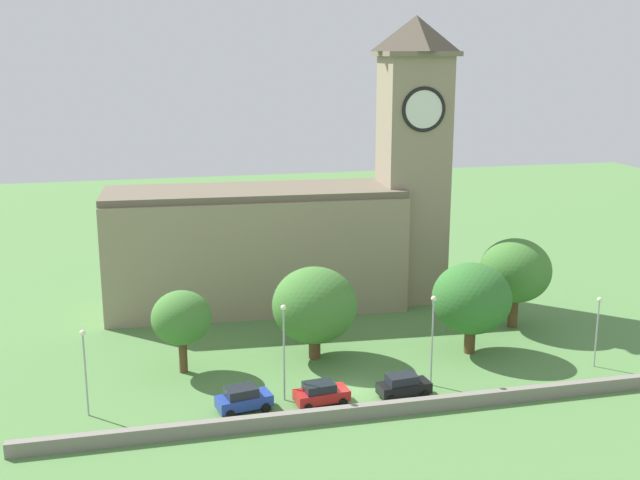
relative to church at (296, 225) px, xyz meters
name	(u,v)px	position (x,y,z in m)	size (l,w,h in m)	color
ground_plane	(309,329)	(-0.43, -8.48, -8.67)	(200.00, 200.00, 0.00)	#517F42
church	(296,225)	(0.00, 0.00, 0.00)	(36.76, 11.80, 30.23)	gray
quay_barrier	(367,411)	(-0.43, -27.97, -8.14)	(50.69, 0.70, 1.06)	gray
car_blue	(243,399)	(-9.19, -24.72, -7.70)	(4.42, 2.84, 1.93)	#233D9E
car_red	(321,393)	(-3.20, -24.94, -7.77)	(4.36, 2.62, 1.76)	red
car_black	(403,386)	(3.41, -25.22, -7.72)	(4.30, 2.36, 1.89)	black
streetlamp_west_end	(84,359)	(-20.61, -22.81, -4.12)	(0.44, 0.44, 6.77)	#9EA0A5
streetlamp_west_mid	(284,338)	(-5.82, -23.60, -3.52)	(0.44, 0.44, 7.83)	#9EA0A5
streetlamp_central	(433,327)	(6.36, -23.60, -3.63)	(0.44, 0.44, 7.64)	#9EA0A5
streetlamp_east_mid	(598,320)	(21.56, -23.21, -4.41)	(0.44, 0.44, 6.28)	#9EA0A5
tree_riverside_east	(182,318)	(-13.13, -16.20, -3.82)	(5.06, 5.06, 7.17)	brown
tree_by_tower	(515,271)	(19.37, -12.30, -2.91)	(6.96, 6.96, 8.93)	brown
tree_churchyard	(315,305)	(-1.58, -15.75, -3.73)	(7.45, 7.45, 8.32)	brown
tree_riverside_west	(472,299)	(12.36, -17.72, -3.54)	(7.10, 7.10, 8.35)	brown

